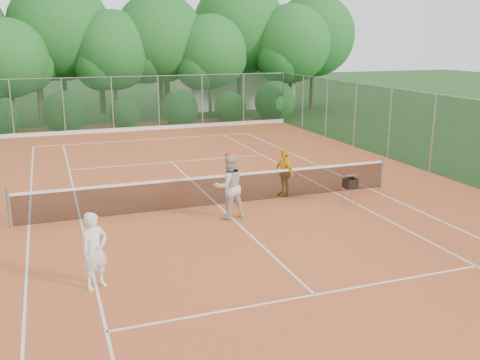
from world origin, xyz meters
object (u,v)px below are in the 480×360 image
at_px(ball_hopper, 350,184).
at_px(player_white, 95,251).
at_px(player_yellow, 284,173).
at_px(player_center_grp, 229,186).

bearing_deg(ball_hopper, player_white, -149.39).
relative_size(player_white, player_yellow, 1.05).
height_order(player_center_grp, player_yellow, player_center_grp).
height_order(player_yellow, ball_hopper, player_yellow).
distance_m(player_white, player_center_grp, 5.18).
relative_size(player_white, ball_hopper, 1.98).
xyz_separation_m(player_white, player_center_grp, (4.02, 3.27, 0.14)).
relative_size(player_center_grp, player_yellow, 1.24).
height_order(player_white, player_center_grp, player_center_grp).
xyz_separation_m(player_center_grp, player_yellow, (2.43, 1.56, -0.18)).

